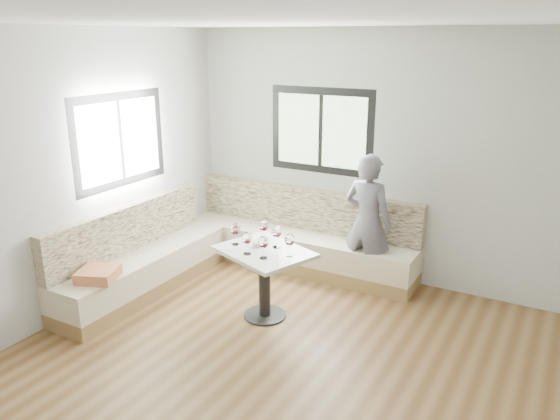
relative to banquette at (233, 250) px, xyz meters
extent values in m
cube|color=brown|center=(1.59, -1.63, -0.33)|extent=(5.00, 5.00, 0.01)
cube|color=white|center=(1.59, -1.63, 2.47)|extent=(5.00, 5.00, 0.01)
cube|color=#B7B7B2|center=(1.59, 0.87, 1.07)|extent=(5.00, 0.01, 2.80)
cube|color=#B7B7B2|center=(-0.91, -1.63, 1.07)|extent=(0.01, 5.00, 2.80)
cube|color=black|center=(0.69, 0.86, 1.32)|extent=(1.30, 0.02, 1.00)
cube|color=black|center=(-0.90, -0.73, 1.32)|extent=(0.02, 1.30, 1.00)
cube|color=olive|center=(0.54, 0.60, -0.25)|extent=(2.90, 0.55, 0.16)
cube|color=beige|center=(0.54, 0.60, -0.03)|extent=(2.90, 0.55, 0.29)
cube|color=beige|center=(0.54, 0.80, 0.37)|extent=(2.90, 0.14, 0.50)
cube|color=olive|center=(-0.64, -0.80, -0.25)|extent=(0.55, 2.25, 0.16)
cube|color=beige|center=(-0.64, -0.80, -0.03)|extent=(0.55, 2.25, 0.29)
cube|color=beige|center=(-0.84, -0.80, 0.37)|extent=(0.14, 2.25, 0.50)
cube|color=#DF7353|center=(-0.54, -1.52, 0.17)|extent=(0.46, 0.46, 0.11)
cylinder|color=black|center=(0.82, -0.65, -0.32)|extent=(0.43, 0.43, 0.02)
cylinder|color=black|center=(0.82, -0.65, 0.01)|extent=(0.12, 0.12, 0.68)
cube|color=white|center=(0.82, -0.65, 0.37)|extent=(1.05, 0.94, 0.04)
imported|color=slate|center=(1.44, 0.52, 0.43)|extent=(0.60, 0.44, 1.52)
cylinder|color=white|center=(0.71, -0.59, 0.41)|extent=(0.11, 0.11, 0.04)
sphere|color=black|center=(0.72, -0.58, 0.42)|extent=(0.02, 0.02, 0.02)
sphere|color=black|center=(0.69, -0.59, 0.42)|extent=(0.02, 0.02, 0.02)
sphere|color=black|center=(0.71, -0.61, 0.42)|extent=(0.02, 0.02, 0.02)
cylinder|color=white|center=(0.49, -0.67, 0.39)|extent=(0.07, 0.07, 0.01)
cylinder|color=white|center=(0.49, -0.67, 0.44)|extent=(0.01, 0.01, 0.10)
ellipsoid|color=white|center=(0.49, -0.67, 0.55)|extent=(0.10, 0.10, 0.12)
cylinder|color=#4D060F|center=(0.49, -0.67, 0.52)|extent=(0.07, 0.07, 0.02)
cylinder|color=white|center=(0.73, -0.82, 0.39)|extent=(0.07, 0.07, 0.01)
cylinder|color=white|center=(0.73, -0.82, 0.44)|extent=(0.01, 0.01, 0.10)
ellipsoid|color=white|center=(0.73, -0.82, 0.55)|extent=(0.10, 0.10, 0.12)
cylinder|color=#4D060F|center=(0.73, -0.82, 0.52)|extent=(0.07, 0.07, 0.02)
cylinder|color=white|center=(0.92, -0.83, 0.39)|extent=(0.07, 0.07, 0.01)
cylinder|color=white|center=(0.92, -0.83, 0.44)|extent=(0.01, 0.01, 0.10)
ellipsoid|color=white|center=(0.92, -0.83, 0.55)|extent=(0.10, 0.10, 0.12)
cylinder|color=#4D060F|center=(0.92, -0.83, 0.52)|extent=(0.07, 0.07, 0.02)
cylinder|color=white|center=(0.89, -0.53, 0.39)|extent=(0.07, 0.07, 0.01)
cylinder|color=white|center=(0.89, -0.53, 0.44)|extent=(0.01, 0.01, 0.10)
ellipsoid|color=white|center=(0.89, -0.53, 0.55)|extent=(0.10, 0.10, 0.12)
cylinder|color=#4D060F|center=(0.89, -0.53, 0.52)|extent=(0.07, 0.07, 0.02)
cylinder|color=white|center=(1.10, -0.66, 0.39)|extent=(0.07, 0.07, 0.01)
cylinder|color=white|center=(1.10, -0.66, 0.44)|extent=(0.01, 0.01, 0.10)
ellipsoid|color=white|center=(1.10, -0.66, 0.55)|extent=(0.10, 0.10, 0.12)
cylinder|color=#4D060F|center=(1.10, -0.66, 0.52)|extent=(0.07, 0.07, 0.02)
cylinder|color=white|center=(0.68, -0.43, 0.39)|extent=(0.07, 0.07, 0.01)
cylinder|color=white|center=(0.68, -0.43, 0.44)|extent=(0.01, 0.01, 0.10)
ellipsoid|color=white|center=(0.68, -0.43, 0.55)|extent=(0.10, 0.10, 0.12)
cylinder|color=#4D060F|center=(0.68, -0.43, 0.52)|extent=(0.07, 0.07, 0.02)
camera|label=1|loc=(3.38, -4.87, 2.36)|focal=35.00mm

